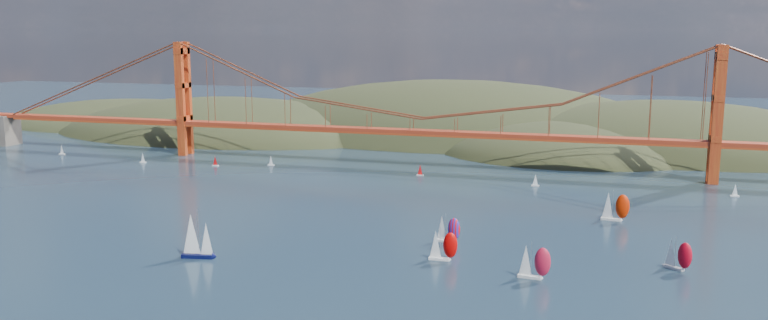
{
  "coord_description": "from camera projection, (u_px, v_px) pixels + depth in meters",
  "views": [
    {
      "loc": [
        78.48,
        -140.57,
        60.68
      ],
      "look_at": [
        9.12,
        90.0,
        18.7
      ],
      "focal_mm": 35.0,
      "sensor_mm": 36.0,
      "label": 1
    }
  ],
  "objects": [
    {
      "name": "distant_boat_4",
      "position": [
        735.0,
        190.0,
        275.06
      ],
      "size": [
        3.0,
        2.0,
        4.7
      ],
      "color": "silver",
      "rests_on": "ground"
    },
    {
      "name": "distant_boat_9",
      "position": [
        420.0,
        170.0,
        314.85
      ],
      "size": [
        3.0,
        2.0,
        4.7
      ],
      "color": "silver",
      "rests_on": "ground"
    },
    {
      "name": "sloop_navy",
      "position": [
        196.0,
        236.0,
        200.84
      ],
      "size": [
        8.97,
        5.61,
        13.42
      ],
      "rotation": [
        0.0,
        0.0,
        0.18
      ],
      "color": "#070A32",
      "rests_on": "ground"
    },
    {
      "name": "ground",
      "position": [
        227.0,
        308.0,
        165.3
      ],
      "size": [
        1200.0,
        1200.0,
        0.0
      ],
      "primitive_type": "plane",
      "color": "black",
      "rests_on": "ground"
    },
    {
      "name": "racer_1",
      "position": [
        534.0,
        262.0,
        184.2
      ],
      "size": [
        8.12,
        3.47,
        9.24
      ],
      "rotation": [
        0.0,
        0.0,
        -0.08
      ],
      "color": "silver",
      "rests_on": "ground"
    },
    {
      "name": "distant_boat_2",
      "position": [
        215.0,
        161.0,
        337.27
      ],
      "size": [
        3.0,
        2.0,
        4.7
      ],
      "color": "silver",
      "rests_on": "ground"
    },
    {
      "name": "racer_2",
      "position": [
        677.0,
        254.0,
        191.0
      ],
      "size": [
        7.52,
        6.45,
        8.72
      ],
      "rotation": [
        0.0,
        0.0,
        -0.62
      ],
      "color": "silver",
      "rests_on": "ground"
    },
    {
      "name": "distant_boat_1",
      "position": [
        143.0,
        158.0,
        345.39
      ],
      "size": [
        3.0,
        2.0,
        4.7
      ],
      "color": "silver",
      "rests_on": "ground"
    },
    {
      "name": "distant_boat_3",
      "position": [
        271.0,
        160.0,
        338.2
      ],
      "size": [
        3.0,
        2.0,
        4.7
      ],
      "color": "silver",
      "rests_on": "ground"
    },
    {
      "name": "racer_3",
      "position": [
        615.0,
        206.0,
        240.28
      ],
      "size": [
        8.9,
        4.33,
        10.03
      ],
      "rotation": [
        0.0,
        0.0,
        -0.15
      ],
      "color": "silver",
      "rests_on": "ground"
    },
    {
      "name": "racer_0",
      "position": [
        443.0,
        245.0,
        198.85
      ],
      "size": [
        7.69,
        3.08,
        8.89
      ],
      "rotation": [
        0.0,
        0.0,
        0.0
      ],
      "color": "white",
      "rests_on": "ground"
    },
    {
      "name": "racer_rwb",
      "position": [
        447.0,
        229.0,
        215.79
      ],
      "size": [
        7.58,
        4.04,
        8.5
      ],
      "rotation": [
        0.0,
        0.0,
        -0.21
      ],
      "color": "white",
      "rests_on": "ground"
    },
    {
      "name": "distant_boat_0",
      "position": [
        62.0,
        150.0,
        368.78
      ],
      "size": [
        3.0,
        2.0,
        4.7
      ],
      "color": "silver",
      "rests_on": "ground"
    },
    {
      "name": "bridge",
      "position": [
        419.0,
        95.0,
        330.07
      ],
      "size": [
        552.0,
        12.0,
        55.0
      ],
      "color": "maroon",
      "rests_on": "ground"
    },
    {
      "name": "headlands",
      "position": [
        542.0,
        163.0,
        417.21
      ],
      "size": [
        725.0,
        225.0,
        96.0
      ],
      "color": "black",
      "rests_on": "ground"
    },
    {
      "name": "distant_boat_8",
      "position": [
        535.0,
        180.0,
        293.69
      ],
      "size": [
        3.0,
        2.0,
        4.7
      ],
      "color": "silver",
      "rests_on": "ground"
    }
  ]
}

